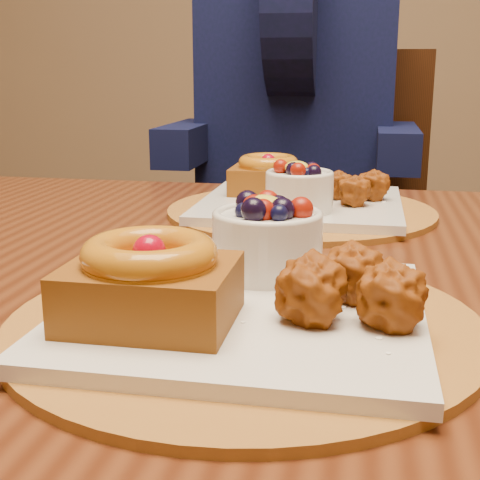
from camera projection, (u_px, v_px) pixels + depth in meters
name	position (u px, v px, depth m)	size (l,w,h in m)	color
dining_table	(279.00, 319.00, 0.77)	(1.60, 0.90, 0.76)	#3A180A
place_setting_near	(241.00, 290.00, 0.54)	(0.38, 0.38, 0.09)	#613312
place_setting_far	(299.00, 197.00, 0.95)	(0.38, 0.38, 0.09)	#613312
chair_far	(324.00, 246.00, 1.56)	(0.51, 0.51, 1.00)	black
diner	(297.00, 82.00, 1.52)	(0.53, 0.51, 0.87)	black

